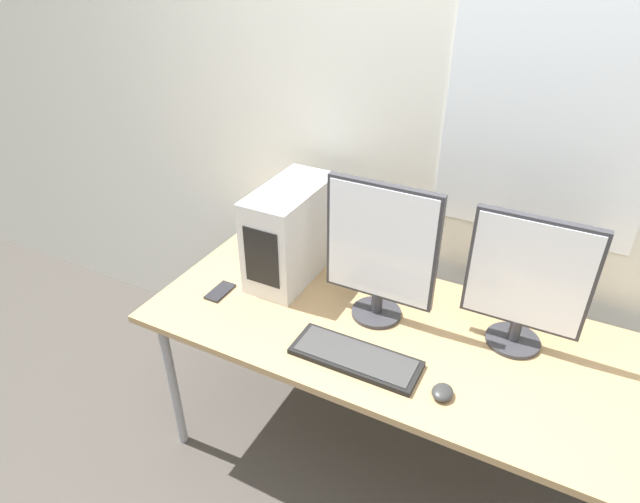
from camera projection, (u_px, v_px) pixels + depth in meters
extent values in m
cube|color=silver|center=(472.00, 133.00, 2.03)|extent=(8.00, 0.06, 2.70)
cube|color=white|center=(563.00, 65.00, 1.75)|extent=(0.73, 0.01, 1.26)
cube|color=tan|center=(411.00, 338.00, 1.95)|extent=(2.00, 0.79, 0.03)
cylinder|color=#99999E|center=(173.00, 383.00, 2.27)|extent=(0.04, 0.04, 0.72)
cylinder|color=#99999E|center=(255.00, 303.00, 2.75)|extent=(0.04, 0.04, 0.72)
cube|color=silver|center=(291.00, 232.00, 2.19)|extent=(0.21, 0.44, 0.40)
cube|color=black|center=(261.00, 258.00, 2.02)|extent=(0.15, 0.00, 0.24)
cylinder|color=#333338|center=(376.00, 312.00, 2.05)|extent=(0.19, 0.19, 0.02)
cylinder|color=#333338|center=(377.00, 302.00, 2.02)|extent=(0.04, 0.04, 0.09)
cube|color=#333338|center=(381.00, 243.00, 1.88)|extent=(0.41, 0.03, 0.46)
cube|color=white|center=(379.00, 245.00, 1.87)|extent=(0.39, 0.00, 0.43)
cylinder|color=#333338|center=(512.00, 340.00, 1.91)|extent=(0.19, 0.19, 0.02)
cylinder|color=#333338|center=(515.00, 329.00, 1.88)|extent=(0.04, 0.04, 0.09)
cube|color=#333338|center=(529.00, 273.00, 1.76)|extent=(0.40, 0.03, 0.41)
cube|color=white|center=(528.00, 276.00, 1.75)|extent=(0.38, 0.00, 0.39)
cube|color=black|center=(355.00, 357.00, 1.83)|extent=(0.45, 0.16, 0.02)
cube|color=#383838|center=(356.00, 355.00, 1.83)|extent=(0.41, 0.14, 0.00)
ellipsoid|color=#2D2D2D|center=(442.00, 392.00, 1.69)|extent=(0.07, 0.08, 0.03)
cube|color=#232328|center=(220.00, 291.00, 2.17)|extent=(0.07, 0.13, 0.01)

